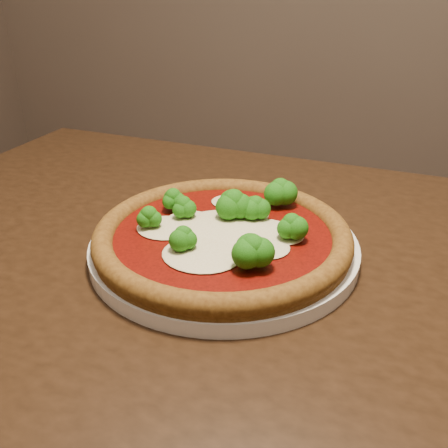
% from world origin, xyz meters
% --- Properties ---
extents(dining_table, '(1.24, 0.90, 0.75)m').
position_xyz_m(dining_table, '(0.01, -0.01, 0.65)').
color(dining_table, black).
rests_on(dining_table, floor).
extents(plate, '(0.33, 0.33, 0.02)m').
position_xyz_m(plate, '(-0.05, 0.03, 0.76)').
color(plate, white).
rests_on(plate, dining_table).
extents(pizza, '(0.31, 0.31, 0.06)m').
position_xyz_m(pizza, '(-0.05, 0.02, 0.78)').
color(pizza, brown).
rests_on(pizza, plate).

